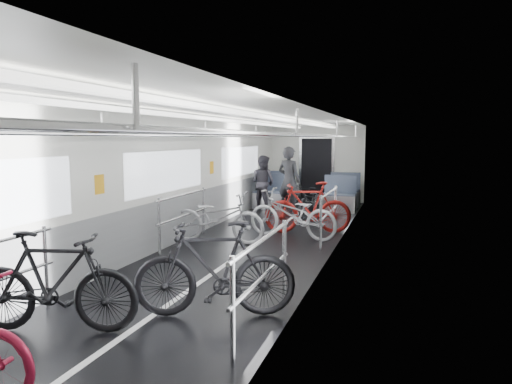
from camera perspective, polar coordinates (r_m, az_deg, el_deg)
car_shell at (r=9.65m, az=1.97°, el=1.50°), size 3.02×14.01×2.41m
bike_left_mid at (r=5.22m, az=-23.97°, el=-10.23°), size 1.84×0.94×1.06m
bike_left_far at (r=8.82m, az=-4.84°, el=-3.17°), size 1.90×0.74×0.98m
bike_right_near at (r=5.21m, az=-5.19°, el=-9.53°), size 1.89×1.09×1.09m
bike_right_mid at (r=9.16m, az=4.50°, el=-2.78°), size 1.97×0.97×0.99m
bike_right_far at (r=9.69m, az=6.54°, el=-1.96°), size 1.90×1.07×1.10m
bike_aisle at (r=11.87m, az=6.86°, el=-1.08°), size 0.78×1.61×0.81m
person_standing at (r=12.04m, az=4.16°, el=1.42°), size 0.76×0.62×1.80m
person_seated at (r=12.88m, az=0.87°, el=1.19°), size 0.89×0.80×1.53m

